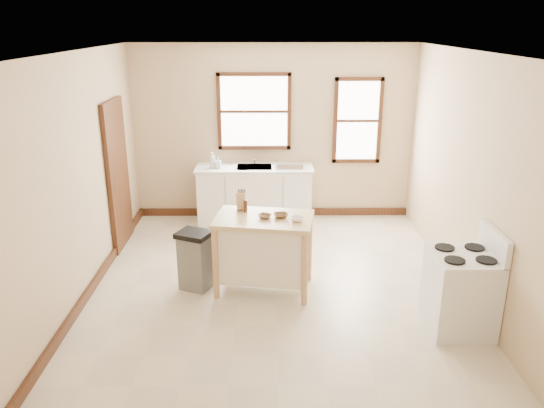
% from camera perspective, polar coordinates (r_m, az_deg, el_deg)
% --- Properties ---
extents(floor, '(5.00, 5.00, 0.00)m').
position_cam_1_polar(floor, '(6.70, 0.33, -8.57)').
color(floor, beige).
rests_on(floor, ground).
extents(ceiling, '(5.00, 5.00, 0.00)m').
position_cam_1_polar(ceiling, '(5.94, 0.38, 16.11)').
color(ceiling, white).
rests_on(ceiling, ground).
extents(wall_back, '(4.50, 0.04, 2.80)m').
position_cam_1_polar(wall_back, '(8.60, 0.11, 7.64)').
color(wall_back, tan).
rests_on(wall_back, ground).
extents(wall_left, '(0.04, 5.00, 2.80)m').
position_cam_1_polar(wall_left, '(6.54, -19.79, 2.80)').
color(wall_left, tan).
rests_on(wall_left, ground).
extents(wall_right, '(0.04, 5.00, 2.80)m').
position_cam_1_polar(wall_right, '(6.60, 20.30, 2.88)').
color(wall_right, tan).
rests_on(wall_right, ground).
extents(window_main, '(1.17, 0.06, 1.22)m').
position_cam_1_polar(window_main, '(8.52, -1.93, 9.91)').
color(window_main, '#33190E').
rests_on(window_main, wall_back).
extents(window_side, '(0.77, 0.06, 1.37)m').
position_cam_1_polar(window_side, '(8.67, 9.19, 8.82)').
color(window_side, '#33190E').
rests_on(window_side, wall_back).
extents(door_left, '(0.06, 0.90, 2.10)m').
position_cam_1_polar(door_left, '(7.81, -16.25, 3.04)').
color(door_left, '#33190E').
rests_on(door_left, ground).
extents(baseboard_back, '(4.50, 0.04, 0.12)m').
position_cam_1_polar(baseboard_back, '(8.94, 0.11, -0.85)').
color(baseboard_back, '#33190E').
rests_on(baseboard_back, ground).
extents(baseboard_left, '(0.04, 5.00, 0.12)m').
position_cam_1_polar(baseboard_left, '(7.00, -18.33, -7.77)').
color(baseboard_left, '#33190E').
rests_on(baseboard_left, ground).
extents(sink_counter, '(1.86, 0.62, 0.92)m').
position_cam_1_polar(sink_counter, '(8.56, -1.88, 1.05)').
color(sink_counter, white).
rests_on(sink_counter, ground).
extents(faucet, '(0.03, 0.03, 0.22)m').
position_cam_1_polar(faucet, '(8.57, -1.89, 5.04)').
color(faucet, silver).
rests_on(faucet, sink_counter).
extents(soap_bottle_a, '(0.11, 0.11, 0.25)m').
position_cam_1_polar(soap_bottle_a, '(8.39, -6.42, 4.74)').
color(soap_bottle_a, '#B2B2B2').
rests_on(soap_bottle_a, sink_counter).
extents(soap_bottle_b, '(0.09, 0.09, 0.18)m').
position_cam_1_polar(soap_bottle_b, '(8.37, -5.81, 4.45)').
color(soap_bottle_b, '#B2B2B2').
rests_on(soap_bottle_b, sink_counter).
extents(dish_rack, '(0.52, 0.45, 0.11)m').
position_cam_1_polar(dish_rack, '(8.35, 1.85, 4.27)').
color(dish_rack, silver).
rests_on(dish_rack, sink_counter).
extents(kitchen_island, '(1.24, 0.89, 0.93)m').
position_cam_1_polar(kitchen_island, '(6.39, -0.88, -5.36)').
color(kitchen_island, '#E5D087').
rests_on(kitchen_island, ground).
extents(knife_block, '(0.11, 0.11, 0.20)m').
position_cam_1_polar(knife_block, '(6.44, -3.39, 0.23)').
color(knife_block, tan).
rests_on(knife_block, kitchen_island).
extents(pepper_grinder, '(0.05, 0.05, 0.15)m').
position_cam_1_polar(pepper_grinder, '(6.36, -2.87, -0.23)').
color(pepper_grinder, '#412011').
rests_on(pepper_grinder, kitchen_island).
extents(bowl_a, '(0.21, 0.21, 0.04)m').
position_cam_1_polar(bowl_a, '(6.19, -0.79, -1.32)').
color(bowl_a, brown).
rests_on(bowl_a, kitchen_island).
extents(bowl_b, '(0.21, 0.21, 0.04)m').
position_cam_1_polar(bowl_b, '(6.20, 0.95, -1.25)').
color(bowl_b, brown).
rests_on(bowl_b, kitchen_island).
extents(bowl_c, '(0.16, 0.16, 0.05)m').
position_cam_1_polar(bowl_c, '(6.09, 2.71, -1.64)').
color(bowl_c, white).
rests_on(bowl_c, kitchen_island).
extents(trash_bin, '(0.48, 0.45, 0.74)m').
position_cam_1_polar(trash_bin, '(6.51, -8.26, -6.01)').
color(trash_bin, '#595857').
rests_on(trash_bin, ground).
extents(gas_stove, '(0.69, 0.69, 1.12)m').
position_cam_1_polar(gas_stove, '(5.90, 19.72, -7.72)').
color(gas_stove, silver).
rests_on(gas_stove, ground).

